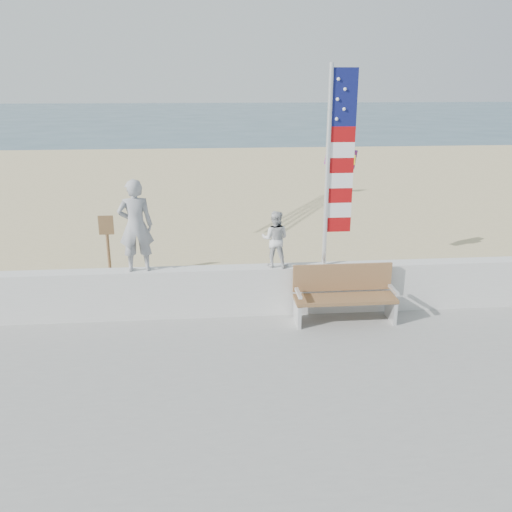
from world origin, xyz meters
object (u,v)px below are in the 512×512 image
object	(u,v)px
bench	(344,293)
adult	(136,226)
flag	(335,160)
child	(275,239)

from	to	relation	value
bench	adult	bearing A→B (deg)	172.87
adult	flag	size ratio (longest dim) A/B	0.47
adult	bench	bearing A→B (deg)	166.44
bench	flag	bearing A→B (deg)	109.85
adult	flag	distance (m)	3.64
bench	flag	xyz separation A→B (m)	(-0.16, 0.45, 2.30)
adult	child	xyz separation A→B (m)	(2.44, 0.00, -0.30)
bench	flag	distance (m)	2.35
child	flag	world-z (taller)	flag
child	flag	bearing A→B (deg)	-164.16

